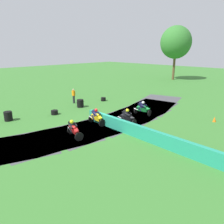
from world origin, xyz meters
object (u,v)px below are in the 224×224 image
object	(u,v)px
motorcycle_trailing_black	(127,117)
track_marshal	(74,96)
motorcycle_chase_yellow	(97,117)
tire_stack_near	(8,116)
traffic_cone	(214,119)
tire_stack_far	(103,99)
motorcycle_lead_red	(74,129)
tire_stack_mid_b	(80,103)
motorcycle_fourth_green	(143,108)
tire_stack_mid_a	(55,112)

from	to	relation	value
motorcycle_trailing_black	track_marshal	size ratio (longest dim) A/B	1.03
motorcycle_chase_yellow	track_marshal	xyz separation A→B (m)	(-7.12, 2.89, 0.16)
tire_stack_near	traffic_cone	world-z (taller)	tire_stack_near
traffic_cone	tire_stack_far	bearing A→B (deg)	-173.16
motorcycle_lead_red	tire_stack_mid_b	bearing A→B (deg)	139.78
motorcycle_chase_yellow	motorcycle_fourth_green	size ratio (longest dim) A/B	1.00
motorcycle_lead_red	track_marshal	size ratio (longest dim) A/B	1.04
motorcycle_trailing_black	motorcycle_fourth_green	world-z (taller)	motorcycle_trailing_black
motorcycle_lead_red	tire_stack_mid_b	distance (m)	8.05
motorcycle_fourth_green	tire_stack_mid_b	distance (m)	6.75
motorcycle_fourth_green	tire_stack_near	world-z (taller)	motorcycle_fourth_green
tire_stack_near	motorcycle_fourth_green	bearing A→B (deg)	52.26
tire_stack_mid_a	traffic_cone	xyz separation A→B (m)	(11.36, 8.32, 0.02)
traffic_cone	motorcycle_trailing_black	bearing A→B (deg)	-129.43
tire_stack_far	traffic_cone	xyz separation A→B (m)	(12.05, 1.45, 0.02)
motorcycle_chase_yellow	traffic_cone	xyz separation A→B (m)	(6.48, 7.40, -0.44)
motorcycle_chase_yellow	traffic_cone	world-z (taller)	motorcycle_chase_yellow
tire_stack_near	tire_stack_mid_a	distance (m)	3.89
motorcycle_lead_red	track_marshal	bearing A→B (deg)	144.46
tire_stack_mid_a	tire_stack_mid_b	xyz separation A→B (m)	(-0.37, 3.27, 0.20)
motorcycle_chase_yellow	tire_stack_near	world-z (taller)	motorcycle_chase_yellow
tire_stack_mid_b	tire_stack_far	world-z (taller)	tire_stack_mid_b
tire_stack_near	traffic_cone	xyz separation A→B (m)	(12.57, 12.00, -0.18)
tire_stack_mid_b	tire_stack_far	bearing A→B (deg)	95.10
motorcycle_chase_yellow	traffic_cone	size ratio (longest dim) A/B	3.86
tire_stack_mid_a	tire_stack_far	world-z (taller)	same
tire_stack_near	tire_stack_mid_b	world-z (taller)	same
motorcycle_trailing_black	tire_stack_far	world-z (taller)	motorcycle_trailing_black
tire_stack_mid_b	tire_stack_far	xyz separation A→B (m)	(-0.32, 3.60, -0.20)
motorcycle_trailing_black	track_marshal	distance (m)	8.97
motorcycle_fourth_green	tire_stack_mid_b	xyz separation A→B (m)	(-6.33, -2.32, -0.25)
tire_stack_mid_b	track_marshal	bearing A→B (deg)	164.22
motorcycle_chase_yellow	tire_stack_mid_b	distance (m)	5.76
tire_stack_near	traffic_cone	bearing A→B (deg)	43.67
motorcycle_fourth_green	track_marshal	world-z (taller)	track_marshal
motorcycle_fourth_green	tire_stack_far	xyz separation A→B (m)	(-6.66, 1.28, -0.45)
tire_stack_mid_a	motorcycle_trailing_black	bearing A→B (deg)	21.31
motorcycle_trailing_black	traffic_cone	world-z (taller)	motorcycle_trailing_black
motorcycle_lead_red	tire_stack_mid_b	xyz separation A→B (m)	(-6.14, 5.19, -0.24)
motorcycle_fourth_green	traffic_cone	xyz separation A→B (m)	(5.39, 2.73, -0.43)
motorcycle_chase_yellow	track_marshal	world-z (taller)	track_marshal
tire_stack_near	tire_stack_far	world-z (taller)	tire_stack_near
tire_stack_near	track_marshal	size ratio (longest dim) A/B	0.49
motorcycle_lead_red	tire_stack_near	world-z (taller)	motorcycle_lead_red
motorcycle_trailing_black	traffic_cone	distance (m)	7.42
motorcycle_chase_yellow	motorcycle_fourth_green	bearing A→B (deg)	76.95
tire_stack_mid_b	track_marshal	world-z (taller)	track_marshal
motorcycle_chase_yellow	motorcycle_trailing_black	size ratio (longest dim) A/B	1.01
track_marshal	motorcycle_lead_red	bearing A→B (deg)	-35.54
motorcycle_trailing_black	tire_stack_mid_a	world-z (taller)	motorcycle_trailing_black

